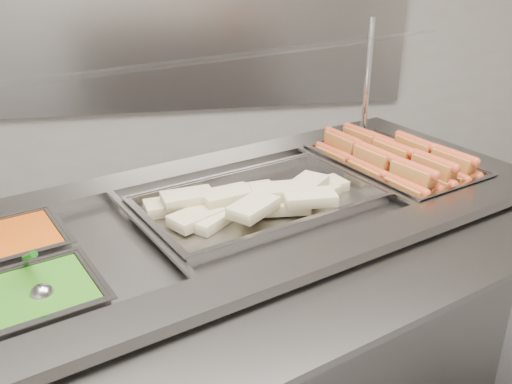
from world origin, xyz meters
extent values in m
cube|color=gray|center=(0.00, 2.45, 1.20)|extent=(3.00, 0.04, 1.20)
cube|color=gray|center=(0.06, 0.29, 0.45)|extent=(2.00, 1.42, 0.89)
cube|color=gray|center=(0.20, -0.04, 0.91)|extent=(1.83, 0.87, 0.03)
cube|color=gray|center=(-0.08, 0.62, 0.91)|extent=(1.83, 0.87, 0.03)
cube|color=gray|center=(0.89, 0.64, 0.91)|extent=(0.35, 0.59, 0.03)
cube|color=black|center=(0.06, 0.29, 0.79)|extent=(1.76, 1.18, 0.02)
cube|color=gray|center=(0.47, 0.46, 0.92)|extent=(0.24, 0.55, 0.01)
cube|color=gray|center=(-0.22, 0.17, 0.92)|extent=(0.24, 0.55, 0.01)
cube|color=gray|center=(0.27, -0.20, 0.87)|extent=(1.80, 0.95, 0.02)
cylinder|color=silver|center=(0.67, 0.90, 1.15)|extent=(0.02, 0.02, 0.45)
cube|color=silver|center=(-0.02, 0.48, 1.31)|extent=(1.67, 0.93, 0.09)
cube|color=#B8360A|center=(-0.60, 0.17, 0.88)|extent=(0.35, 0.32, 0.09)
cube|color=#1D6B11|center=(-0.49, -0.10, 0.88)|extent=(0.35, 0.32, 0.09)
cube|color=#9B6420|center=(0.60, 0.32, 0.90)|extent=(0.11, 0.16, 0.05)
cylinder|color=#B54020|center=(0.60, 0.32, 0.92)|extent=(0.09, 0.17, 0.03)
cube|color=#9B6420|center=(0.54, 0.49, 0.90)|extent=(0.11, 0.16, 0.05)
cylinder|color=#B54020|center=(0.54, 0.49, 0.92)|extent=(0.09, 0.17, 0.03)
cube|color=#9B6420|center=(0.47, 0.65, 0.90)|extent=(0.11, 0.16, 0.05)
cylinder|color=#B54020|center=(0.47, 0.65, 0.92)|extent=(0.10, 0.17, 0.03)
cube|color=#9B6420|center=(0.66, 0.35, 0.90)|extent=(0.10, 0.16, 0.05)
cylinder|color=#B54020|center=(0.66, 0.35, 0.92)|extent=(0.09, 0.17, 0.03)
cube|color=#9B6420|center=(0.59, 0.51, 0.90)|extent=(0.11, 0.16, 0.05)
cylinder|color=#B54020|center=(0.59, 0.51, 0.92)|extent=(0.09, 0.17, 0.03)
cube|color=#9B6420|center=(0.52, 0.68, 0.90)|extent=(0.11, 0.16, 0.05)
cylinder|color=#B54020|center=(0.52, 0.68, 0.92)|extent=(0.09, 0.17, 0.03)
cube|color=#9B6420|center=(0.72, 0.37, 0.90)|extent=(0.11, 0.16, 0.05)
cylinder|color=#B54020|center=(0.72, 0.37, 0.92)|extent=(0.09, 0.17, 0.03)
cube|color=#9B6420|center=(0.65, 0.54, 0.90)|extent=(0.10, 0.16, 0.05)
cylinder|color=#B54020|center=(0.65, 0.54, 0.92)|extent=(0.09, 0.17, 0.03)
cube|color=#9B6420|center=(0.58, 0.70, 0.90)|extent=(0.11, 0.16, 0.05)
cylinder|color=#B54020|center=(0.58, 0.70, 0.92)|extent=(0.10, 0.17, 0.03)
cube|color=#9B6420|center=(0.78, 0.40, 0.90)|extent=(0.11, 0.16, 0.05)
cylinder|color=#B54020|center=(0.78, 0.40, 0.92)|extent=(0.10, 0.17, 0.03)
cube|color=#9B6420|center=(0.71, 0.56, 0.90)|extent=(0.11, 0.16, 0.05)
cylinder|color=#B54020|center=(0.71, 0.56, 0.92)|extent=(0.10, 0.17, 0.03)
cube|color=#9B6420|center=(0.64, 0.73, 0.90)|extent=(0.11, 0.16, 0.05)
cylinder|color=#B54020|center=(0.64, 0.73, 0.92)|extent=(0.10, 0.17, 0.03)
cube|color=#9B6420|center=(0.84, 0.42, 0.90)|extent=(0.11, 0.16, 0.05)
cylinder|color=#B54020|center=(0.84, 0.42, 0.92)|extent=(0.09, 0.17, 0.03)
cube|color=#9B6420|center=(0.77, 0.59, 0.90)|extent=(0.11, 0.16, 0.05)
cylinder|color=#B54020|center=(0.77, 0.59, 0.92)|extent=(0.10, 0.17, 0.03)
cube|color=#9B6420|center=(0.70, 0.75, 0.90)|extent=(0.11, 0.16, 0.05)
cylinder|color=#B54020|center=(0.70, 0.75, 0.92)|extent=(0.09, 0.17, 0.03)
cube|color=#9B6420|center=(0.63, 0.33, 0.95)|extent=(0.12, 0.16, 0.05)
cylinder|color=#B54020|center=(0.63, 0.33, 0.98)|extent=(0.10, 0.17, 0.03)
cube|color=#9B6420|center=(0.56, 0.50, 0.95)|extent=(0.11, 0.16, 0.05)
cylinder|color=#B54020|center=(0.56, 0.50, 0.98)|extent=(0.09, 0.17, 0.03)
cube|color=#9B6420|center=(0.50, 0.67, 0.95)|extent=(0.11, 0.16, 0.05)
cylinder|color=#B54020|center=(0.50, 0.67, 0.98)|extent=(0.09, 0.17, 0.03)
cube|color=#9B6420|center=(0.72, 0.38, 0.95)|extent=(0.11, 0.16, 0.05)
cylinder|color=#B54020|center=(0.72, 0.38, 0.98)|extent=(0.10, 0.17, 0.03)
cube|color=#9B6420|center=(0.65, 0.54, 0.95)|extent=(0.11, 0.16, 0.05)
cylinder|color=#B54020|center=(0.65, 0.54, 0.98)|extent=(0.10, 0.17, 0.03)
cube|color=#9B6420|center=(0.59, 0.70, 0.95)|extent=(0.11, 0.16, 0.05)
cylinder|color=#B54020|center=(0.59, 0.70, 0.98)|extent=(0.10, 0.17, 0.03)
cube|color=#9B6420|center=(0.82, 0.42, 0.95)|extent=(0.11, 0.16, 0.05)
cylinder|color=#B54020|center=(0.82, 0.42, 0.98)|extent=(0.10, 0.17, 0.03)
cube|color=#9B6420|center=(0.75, 0.57, 0.95)|extent=(0.10, 0.16, 0.05)
cylinder|color=#B54020|center=(0.75, 0.57, 0.98)|extent=(0.09, 0.17, 0.03)
cube|color=tan|center=(0.35, 0.39, 0.91)|extent=(0.17, 0.14, 0.03)
cube|color=tan|center=(0.11, 0.37, 0.91)|extent=(0.17, 0.11, 0.03)
cube|color=tan|center=(-0.15, 0.33, 0.91)|extent=(0.17, 0.11, 0.03)
cube|color=tan|center=(-0.04, 0.22, 0.91)|extent=(0.17, 0.17, 0.03)
cube|color=tan|center=(0.00, 0.27, 0.91)|extent=(0.16, 0.10, 0.03)
cube|color=tan|center=(-0.08, 0.22, 0.92)|extent=(0.18, 0.16, 0.03)
cube|color=tan|center=(0.31, 0.34, 0.91)|extent=(0.18, 0.16, 0.03)
cube|color=tan|center=(0.19, 0.26, 0.91)|extent=(0.16, 0.10, 0.03)
cube|color=tan|center=(0.28, 0.34, 0.94)|extent=(0.17, 0.17, 0.03)
cube|color=tan|center=(0.02, 0.30, 0.94)|extent=(0.17, 0.13, 0.03)
cube|color=tan|center=(-0.10, 0.31, 0.94)|extent=(0.17, 0.12, 0.03)
cube|color=tan|center=(0.17, 0.29, 0.95)|extent=(0.16, 0.09, 0.03)
cube|color=tan|center=(0.26, 0.23, 0.95)|extent=(0.15, 0.09, 0.03)
cube|color=tan|center=(0.08, 0.19, 0.95)|extent=(0.17, 0.17, 0.03)
sphere|color=#A7A8AC|center=(-0.45, -0.11, 0.92)|extent=(0.06, 0.06, 0.06)
cylinder|color=#136C15|center=(-0.48, -0.04, 0.98)|extent=(0.07, 0.15, 0.10)
camera|label=1|loc=(-0.17, -1.25, 1.66)|focal=40.00mm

